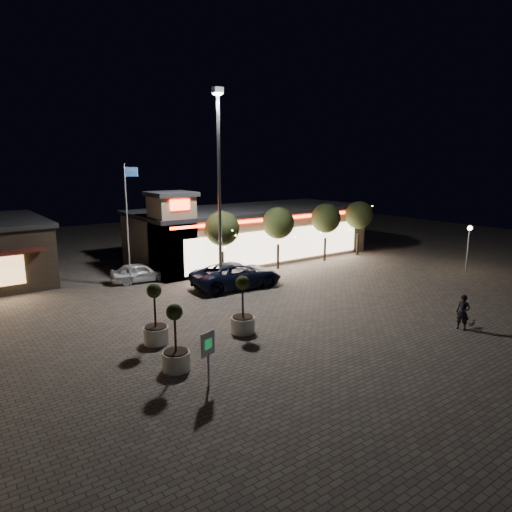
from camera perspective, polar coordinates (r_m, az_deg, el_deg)
ground at (r=21.76m, az=2.28°, el=-10.29°), size 90.00×90.00×0.00m
retail_building at (r=39.00m, az=-1.06°, el=2.99°), size 20.40×8.40×6.10m
floodlight_pole at (r=27.91m, az=-4.63°, el=9.38°), size 0.60×0.40×12.38m
flagpole at (r=30.90m, az=-15.67°, el=4.98°), size 0.95×0.10×8.00m
lamp_post_east at (r=37.50m, az=25.06°, el=1.90°), size 0.36×0.36×3.48m
string_tree_a at (r=31.83m, az=-4.26°, el=3.42°), size 2.42×2.42×4.79m
string_tree_b at (r=34.68m, az=2.80°, el=4.13°), size 2.42×2.42×4.79m
string_tree_c at (r=37.99m, az=8.72°, el=4.67°), size 2.42×2.42×4.79m
string_tree_d at (r=40.88m, az=12.74°, el=5.02°), size 2.42×2.42×4.79m
pickup_truck at (r=29.94m, az=-2.42°, el=-2.40°), size 6.31×3.37×1.69m
white_sedan at (r=32.38m, az=-14.32°, el=-1.99°), size 4.14×2.18×1.34m
pedestrian at (r=24.76m, az=24.44°, el=-6.43°), size 0.55×0.72×1.77m
dog at (r=25.44m, az=25.41°, el=-7.52°), size 0.50×0.24×0.26m
planter_left at (r=21.46m, az=-12.44°, el=-8.40°), size 1.15×1.15×2.82m
planter_mid at (r=18.71m, az=-9.99°, el=-11.46°), size 1.11×1.11×2.74m
planter_right at (r=22.20m, az=-1.66°, el=-7.41°), size 1.16×1.16×2.85m
valet_sign at (r=17.08m, az=-6.04°, el=-11.40°), size 0.68×0.28×2.10m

